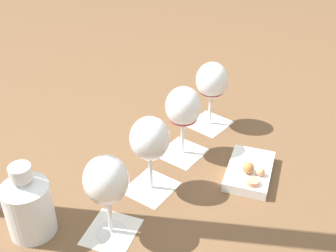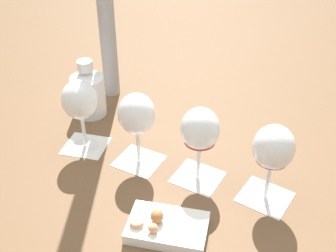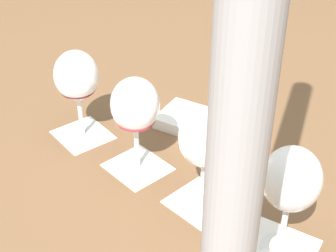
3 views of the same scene
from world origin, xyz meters
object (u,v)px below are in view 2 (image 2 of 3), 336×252
object	(u,v)px
wine_glass_0	(80,103)
wine_glass_1	(137,117)
wine_glass_3	(273,151)
wine_glass_2	(200,132)
snack_dish	(166,227)
ceramic_vase	(88,91)

from	to	relation	value
wine_glass_0	wine_glass_1	xyz separation A→B (m)	(0.13, -0.09, 0.00)
wine_glass_0	wine_glass_3	distance (m)	0.47
wine_glass_0	wine_glass_2	distance (m)	0.31
wine_glass_1	wine_glass_2	world-z (taller)	same
wine_glass_1	snack_dish	world-z (taller)	wine_glass_1
ceramic_vase	snack_dish	xyz separation A→B (m)	(0.13, -0.48, -0.06)
wine_glass_2	ceramic_vase	bearing A→B (deg)	125.26
wine_glass_1	wine_glass_3	size ratio (longest dim) A/B	1.00
wine_glass_2	wine_glass_3	size ratio (longest dim) A/B	1.00
wine_glass_1	ceramic_vase	size ratio (longest dim) A/B	1.13
wine_glass_3	ceramic_vase	distance (m)	0.57
wine_glass_2	wine_glass_3	distance (m)	0.16
wine_glass_1	ceramic_vase	bearing A→B (deg)	113.65
wine_glass_3	ceramic_vase	xyz separation A→B (m)	(-0.37, 0.43, -0.06)
wine_glass_0	wine_glass_2	world-z (taller)	same
ceramic_vase	snack_dish	distance (m)	0.50
wine_glass_0	ceramic_vase	bearing A→B (deg)	82.92
wine_glass_1	ceramic_vase	world-z (taller)	wine_glass_1
wine_glass_2	ceramic_vase	xyz separation A→B (m)	(-0.24, 0.33, -0.06)
wine_glass_0	wine_glass_3	bearing A→B (deg)	-34.77
wine_glass_0	wine_glass_2	xyz separation A→B (m)	(0.26, -0.18, 0.00)
snack_dish	ceramic_vase	bearing A→B (deg)	105.18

